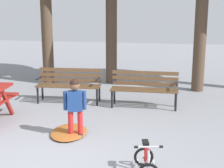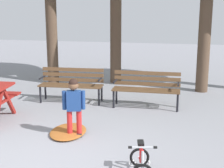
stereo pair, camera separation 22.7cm
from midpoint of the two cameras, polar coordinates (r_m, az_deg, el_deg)
name	(u,v)px [view 1 (the left image)]	position (r m, az deg, el deg)	size (l,w,h in m)	color
ground	(44,163)	(5.49, -12.69, -12.93)	(36.00, 36.00, 0.00)	gray
park_bench_far_left	(69,82)	(8.57, -8.00, 0.29)	(1.63, 0.56, 0.85)	brown
park_bench_left	(144,86)	(8.12, 4.72, -0.35)	(1.61, 0.49, 0.85)	brown
child_standing	(75,103)	(6.21, -7.32, -3.24)	(0.41, 0.23, 1.10)	red
kids_bicycle	(146,161)	(4.98, 4.43, -12.90)	(0.46, 0.61, 0.54)	black
leaf_pile	(69,132)	(6.56, -8.26, -8.04)	(0.97, 0.68, 0.07)	#9E5623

